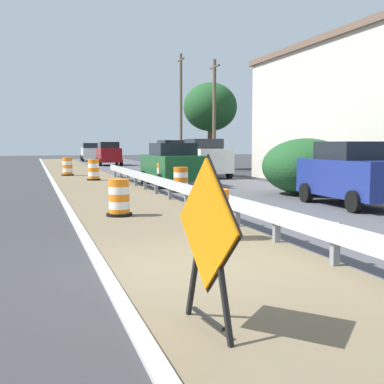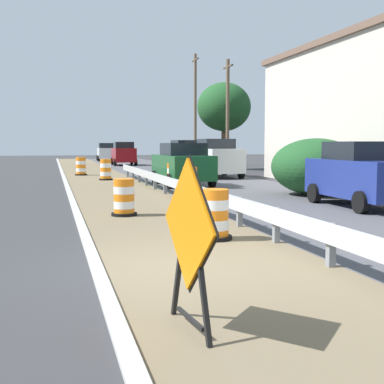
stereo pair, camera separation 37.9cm
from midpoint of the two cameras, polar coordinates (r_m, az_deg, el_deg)
ground_plane at (r=8.17m, az=0.12°, el=-8.40°), size 160.00×160.00×0.00m
median_dirt_strip at (r=8.35m, az=4.37°, el=-8.08°), size 3.67×120.00×0.01m
curb_near_edge at (r=7.93m, az=-9.08°, el=-8.86°), size 0.20×120.00×0.11m
guardrail_median at (r=8.41m, az=16.10°, el=-4.60°), size 0.18×47.17×0.71m
warning_sign_diamond at (r=5.30m, az=1.69°, el=-4.63°), size 0.20×1.44×1.85m
traffic_barrel_nearest at (r=10.44m, az=3.55°, el=-2.78°), size 0.72×0.72×1.03m
traffic_barrel_close at (r=13.96m, az=-6.81°, el=-0.80°), size 0.70×0.70×1.00m
traffic_barrel_mid at (r=20.52m, az=0.30°, el=1.23°), size 0.72×0.72×1.01m
traffic_barrel_far at (r=22.64m, az=-1.64°, el=1.72°), size 0.66×0.66×1.09m
traffic_barrel_farther at (r=27.79m, az=-9.19°, el=2.37°), size 0.72×0.72×1.13m
traffic_barrel_farthest at (r=32.25m, az=-11.94°, el=2.73°), size 0.74×0.74×1.11m
car_lead_near_lane at (r=23.83m, az=-0.63°, el=3.11°), size 2.25×4.52×1.98m
car_trailing_near_lane at (r=29.83m, az=3.12°, el=3.79°), size 2.18×4.58×2.22m
car_lead_far_lane at (r=58.62m, az=-9.38°, el=4.42°), size 2.05×4.21×2.02m
car_mid_far_lane at (r=35.82m, az=-0.35°, el=4.04°), size 2.15×4.54×2.19m
car_trailing_far_lane at (r=46.63m, az=-7.39°, el=4.26°), size 2.10×4.19×2.10m
car_distant_a at (r=16.65m, az=18.95°, el=1.87°), size 2.03×4.19×2.01m
utility_pole_mid at (r=35.30m, az=4.29°, el=8.67°), size 0.24×1.80×7.62m
utility_pole_far at (r=44.11m, az=0.61°, el=9.26°), size 0.24×1.80×9.50m
bush_roadside at (r=20.06m, az=14.15°, el=2.75°), size 3.38×3.38×2.15m
tree_roadside at (r=38.53m, az=3.86°, el=9.41°), size 3.98×3.98×6.46m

